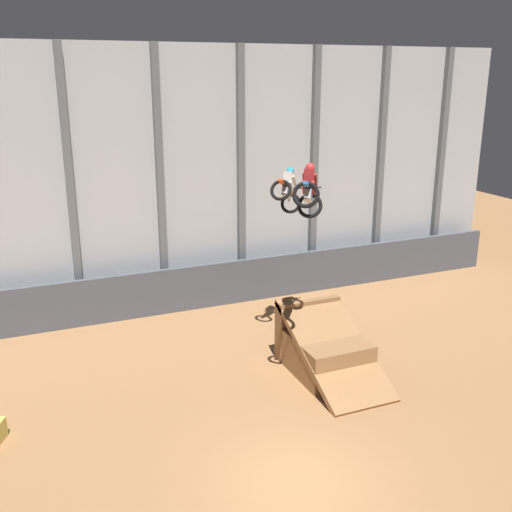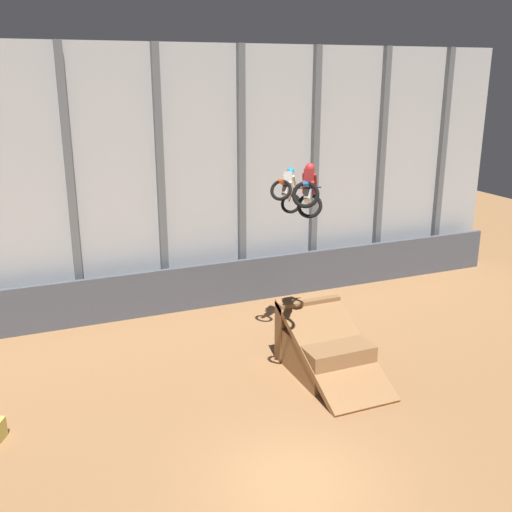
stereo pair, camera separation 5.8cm
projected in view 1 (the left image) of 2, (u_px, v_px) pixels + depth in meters
ground_plane at (297, 483)px, 14.12m from camera, size 60.00×60.00×0.00m
arena_back_wall at (159, 182)px, 23.41m from camera, size 32.00×0.40×10.37m
lower_barrier at (170, 291)px, 23.92m from camera, size 31.36×0.20×1.84m
dirt_ramp at (322, 347)px, 19.43m from camera, size 2.21×4.17×2.22m
rider_bike_left_air at (308, 192)px, 16.47m from camera, size 1.53×1.80×1.66m
rider_bike_right_air at (287, 190)px, 20.26m from camera, size 1.66×1.73×1.67m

